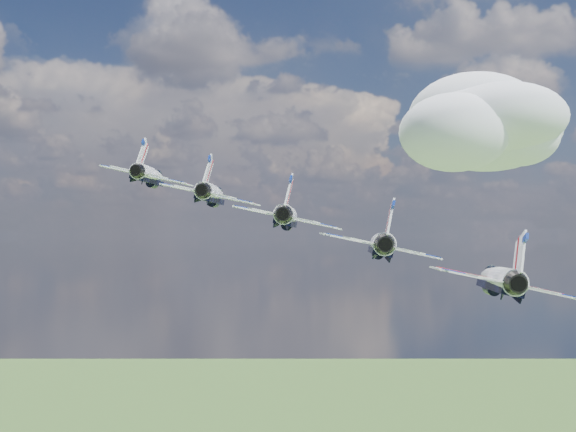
# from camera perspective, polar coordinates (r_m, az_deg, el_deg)

# --- Properties ---
(cloud_far) EXTENTS (65.32, 51.33, 25.66)m
(cloud_far) POSITION_cam_1_polar(r_m,az_deg,el_deg) (242.82, 12.92, 6.38)
(cloud_far) COLOR white
(jet_0) EXTENTS (10.50, 14.24, 6.03)m
(jet_0) POSITION_cam_1_polar(r_m,az_deg,el_deg) (90.32, -9.73, 2.87)
(jet_0) COLOR white
(jet_1) EXTENTS (10.50, 14.24, 6.03)m
(jet_1) POSITION_cam_1_polar(r_m,az_deg,el_deg) (81.60, -5.36, 1.59)
(jet_1) COLOR white
(jet_2) EXTENTS (10.50, 14.24, 6.03)m
(jet_2) POSITION_cam_1_polar(r_m,az_deg,el_deg) (73.53, 0.00, -0.00)
(jet_2) COLOR silver
(jet_3) EXTENTS (10.50, 14.24, 6.03)m
(jet_3) POSITION_cam_1_polar(r_m,az_deg,el_deg) (66.32, 6.60, -1.96)
(jet_3) COLOR silver
(jet_4) EXTENTS (10.50, 14.24, 6.03)m
(jet_4) POSITION_cam_1_polar(r_m,az_deg,el_deg) (60.28, 14.69, -4.31)
(jet_4) COLOR white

